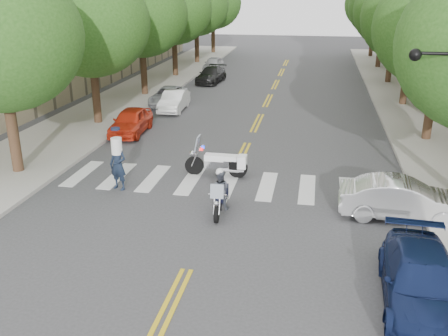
% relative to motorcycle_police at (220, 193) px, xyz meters
% --- Properties ---
extents(ground, '(140.00, 140.00, 0.00)m').
position_rel_motorcycle_police_xyz_m(ground, '(-0.18, -3.84, -0.73)').
color(ground, '#38383A').
rests_on(ground, ground).
extents(sidewalk_left, '(5.00, 60.00, 0.15)m').
position_rel_motorcycle_police_xyz_m(sidewalk_left, '(-9.68, 18.16, -0.65)').
color(sidewalk_left, '#9E9991').
rests_on(sidewalk_left, ground).
extents(sidewalk_right, '(5.00, 60.00, 0.15)m').
position_rel_motorcycle_police_xyz_m(sidewalk_right, '(9.32, 18.16, -0.65)').
color(sidewalk_right, '#9E9991').
rests_on(sidewalk_right, ground).
extents(tree_l_1, '(6.40, 6.40, 8.45)m').
position_rel_motorcycle_police_xyz_m(tree_l_1, '(-8.98, 10.16, 4.82)').
color(tree_l_1, '#382316').
rests_on(tree_l_1, ground).
extents(tree_l_2, '(6.40, 6.40, 8.45)m').
position_rel_motorcycle_police_xyz_m(tree_l_2, '(-8.98, 18.16, 4.82)').
color(tree_l_2, '#382316').
rests_on(tree_l_2, ground).
extents(tree_l_3, '(6.40, 6.40, 8.45)m').
position_rel_motorcycle_police_xyz_m(tree_l_3, '(-8.98, 26.16, 4.82)').
color(tree_l_3, '#382316').
rests_on(tree_l_3, ground).
extents(tree_l_4, '(6.40, 6.40, 8.45)m').
position_rel_motorcycle_police_xyz_m(tree_l_4, '(-8.98, 34.16, 4.82)').
color(tree_l_4, '#382316').
rests_on(tree_l_4, ground).
extents(tree_l_5, '(6.40, 6.40, 8.45)m').
position_rel_motorcycle_police_xyz_m(tree_l_5, '(-8.98, 42.16, 4.82)').
color(tree_l_5, '#382316').
rests_on(tree_l_5, ground).
extents(tree_r_1, '(6.40, 6.40, 8.45)m').
position_rel_motorcycle_police_xyz_m(tree_r_1, '(8.62, 10.16, 4.82)').
color(tree_r_1, '#382316').
rests_on(tree_r_1, ground).
extents(tree_r_2, '(6.40, 6.40, 8.45)m').
position_rel_motorcycle_police_xyz_m(tree_r_2, '(8.62, 18.16, 4.82)').
color(tree_r_2, '#382316').
rests_on(tree_r_2, ground).
extents(tree_r_3, '(6.40, 6.40, 8.45)m').
position_rel_motorcycle_police_xyz_m(tree_r_3, '(8.62, 26.16, 4.82)').
color(tree_r_3, '#382316').
rests_on(tree_r_3, ground).
extents(tree_r_4, '(6.40, 6.40, 8.45)m').
position_rel_motorcycle_police_xyz_m(tree_r_4, '(8.62, 34.16, 4.82)').
color(tree_r_4, '#382316').
rests_on(tree_r_4, ground).
extents(tree_r_5, '(6.40, 6.40, 8.45)m').
position_rel_motorcycle_police_xyz_m(tree_r_5, '(8.62, 42.16, 4.82)').
color(tree_r_5, '#382316').
rests_on(tree_r_5, ground).
extents(motorcycle_police, '(0.70, 2.02, 1.63)m').
position_rel_motorcycle_police_xyz_m(motorcycle_police, '(0.00, 0.00, 0.00)').
color(motorcycle_police, black).
rests_on(motorcycle_police, ground).
extents(motorcycle_parked, '(2.60, 0.57, 1.68)m').
position_rel_motorcycle_police_xyz_m(motorcycle_parked, '(-0.60, 3.43, -0.14)').
color(motorcycle_parked, black).
rests_on(motorcycle_parked, ground).
extents(officer_standing, '(0.83, 0.66, 1.97)m').
position_rel_motorcycle_police_xyz_m(officer_standing, '(-4.21, 1.36, 0.26)').
color(officer_standing, '#151F31').
rests_on(officer_standing, ground).
extents(convertible, '(4.20, 1.58, 1.37)m').
position_rel_motorcycle_police_xyz_m(convertible, '(6.09, 0.66, -0.05)').
color(convertible, silver).
rests_on(convertible, ground).
extents(sedan_blue, '(2.10, 4.65, 1.32)m').
position_rel_motorcycle_police_xyz_m(sedan_blue, '(5.82, -4.38, -0.07)').
color(sedan_blue, '#101C46').
rests_on(sedan_blue, ground).
extents(parked_car_a, '(1.77, 4.01, 1.34)m').
position_rel_motorcycle_police_xyz_m(parked_car_a, '(-6.48, 8.74, -0.06)').
color(parked_car_a, red).
rests_on(parked_car_a, ground).
extents(parked_car_b, '(1.44, 3.77, 1.23)m').
position_rel_motorcycle_police_xyz_m(parked_car_b, '(-5.67, 14.16, -0.12)').
color(parked_car_b, white).
rests_on(parked_car_b, ground).
extents(parked_car_c, '(2.06, 4.22, 1.15)m').
position_rel_motorcycle_police_xyz_m(parked_car_c, '(-6.48, 15.66, -0.15)').
color(parked_car_c, '#A5A6AC').
rests_on(parked_car_c, ground).
extents(parked_car_d, '(2.05, 4.37, 1.23)m').
position_rel_motorcycle_police_xyz_m(parked_car_d, '(-5.38, 24.02, -0.11)').
color(parked_car_d, black).
rests_on(parked_car_d, ground).
extents(parked_car_e, '(1.55, 3.58, 1.20)m').
position_rel_motorcycle_police_xyz_m(parked_car_e, '(-6.48, 30.16, -0.13)').
color(parked_car_e, '#AAA9AF').
rests_on(parked_car_e, ground).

